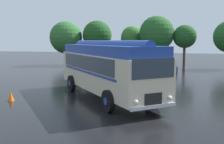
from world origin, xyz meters
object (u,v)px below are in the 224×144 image
object	(u,v)px
car_near_left	(139,65)
car_mid_left	(168,66)
traffic_cone	(11,96)
vintage_bus	(106,67)

from	to	relation	value
car_near_left	car_mid_left	xyz separation A→B (m)	(3.11, -0.24, 0.00)
car_mid_left	traffic_cone	xyz separation A→B (m)	(-8.31, -15.22, -0.57)
vintage_bus	car_mid_left	world-z (taller)	vintage_bus
vintage_bus	car_near_left	world-z (taller)	vintage_bus
vintage_bus	traffic_cone	size ratio (longest dim) A/B	16.90
vintage_bus	traffic_cone	world-z (taller)	vintage_bus
car_near_left	traffic_cone	size ratio (longest dim) A/B	7.78
car_mid_left	car_near_left	bearing A→B (deg)	175.54
car_near_left	vintage_bus	bearing A→B (deg)	-90.37
car_near_left	car_mid_left	world-z (taller)	same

